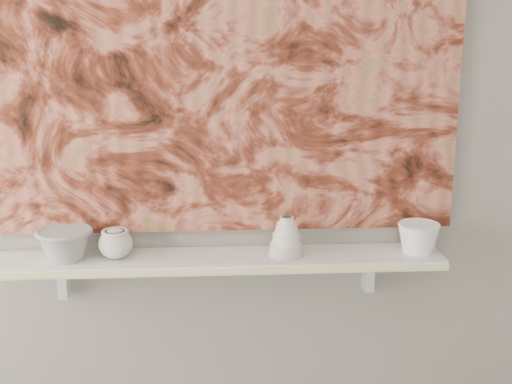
{
  "coord_description": "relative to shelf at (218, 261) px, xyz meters",
  "views": [
    {
      "loc": [
        -0.01,
        -0.57,
        1.7
      ],
      "look_at": [
        0.12,
        1.49,
        1.14
      ],
      "focal_mm": 50.0,
      "sensor_mm": 36.0,
      "label": 1
    }
  ],
  "objects": [
    {
      "name": "bell_vessel",
      "position": [
        0.21,
        0.0,
        0.08
      ],
      "size": [
        0.12,
        0.12,
        0.12
      ],
      "primitive_type": null,
      "rotation": [
        0.0,
        0.0,
        -0.1
      ],
      "color": "beige",
      "rests_on": "shelf"
    },
    {
      "name": "painting",
      "position": [
        0.0,
        0.08,
        0.62
      ],
      "size": [
        1.5,
        0.02,
        1.1
      ],
      "primitive_type": "cube",
      "color": "maroon",
      "rests_on": "wall_back"
    },
    {
      "name": "bowl_white",
      "position": [
        0.63,
        0.0,
        0.06
      ],
      "size": [
        0.16,
        0.16,
        0.1
      ],
      "primitive_type": null,
      "rotation": [
        0.0,
        0.0,
        -0.24
      ],
      "color": "white",
      "rests_on": "shelf"
    },
    {
      "name": "bracket_left",
      "position": [
        -0.49,
        0.06,
        -0.07
      ],
      "size": [
        0.03,
        0.06,
        0.12
      ],
      "primitive_type": "cube",
      "color": "silver",
      "rests_on": "wall_back"
    },
    {
      "name": "house_motif",
      "position": [
        0.45,
        0.07,
        0.32
      ],
      "size": [
        0.09,
        0.0,
        0.08
      ],
      "primitive_type": "cube",
      "color": "black",
      "rests_on": "painting"
    },
    {
      "name": "wall_back",
      "position": [
        0.0,
        0.09,
        0.44
      ],
      "size": [
        3.6,
        0.0,
        3.6
      ],
      "primitive_type": "plane",
      "rotation": [
        1.57,
        0.0,
        0.0
      ],
      "color": "gray",
      "rests_on": "floor"
    },
    {
      "name": "bowl_grey",
      "position": [
        -0.46,
        0.0,
        0.06
      ],
      "size": [
        0.21,
        0.21,
        0.1
      ],
      "primitive_type": null,
      "rotation": [
        0.0,
        0.0,
        -0.25
      ],
      "color": "gray",
      "rests_on": "shelf"
    },
    {
      "name": "cup_cream",
      "position": [
        -0.31,
        0.0,
        0.06
      ],
      "size": [
        0.12,
        0.12,
        0.09
      ],
      "primitive_type": null,
      "rotation": [
        0.0,
        0.0,
        0.23
      ],
      "color": "beige",
      "rests_on": "shelf"
    },
    {
      "name": "shelf_stripe",
      "position": [
        0.0,
        -0.09,
        0.0
      ],
      "size": [
        1.4,
        0.01,
        0.02
      ],
      "primitive_type": "cube",
      "color": "beige",
      "rests_on": "shelf"
    },
    {
      "name": "bracket_right",
      "position": [
        0.49,
        0.06,
        -0.07
      ],
      "size": [
        0.03,
        0.06,
        0.12
      ],
      "primitive_type": "cube",
      "color": "silver",
      "rests_on": "wall_back"
    },
    {
      "name": "shelf",
      "position": [
        0.0,
        0.0,
        0.0
      ],
      "size": [
        1.4,
        0.18,
        0.03
      ],
      "primitive_type": "cube",
      "color": "silver",
      "rests_on": "wall_back"
    }
  ]
}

